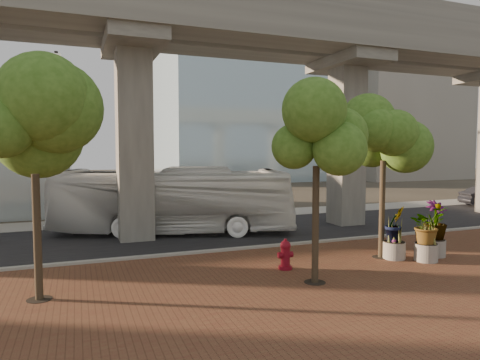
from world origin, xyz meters
name	(u,v)px	position (x,y,z in m)	size (l,w,h in m)	color
ground	(266,238)	(0.00, 0.00, 0.00)	(160.00, 160.00, 0.00)	#322D24
brick_plaza	(370,286)	(0.00, -8.00, 0.03)	(70.00, 13.00, 0.06)	brown
asphalt_road	(250,231)	(0.00, 2.00, 0.02)	(90.00, 8.00, 0.04)	black
curb_strip	(284,245)	(0.00, -2.00, 0.08)	(70.00, 0.25, 0.16)	#9F9D94
far_sidewalk	(218,216)	(0.00, 7.50, 0.03)	(90.00, 3.00, 0.06)	#9F9D94
transit_viaduct	(251,93)	(0.00, 2.00, 7.29)	(72.00, 5.60, 12.40)	gray
midrise_block	(392,101)	(38.00, 36.00, 12.00)	(18.00, 16.00, 24.00)	gray
transit_bus	(174,201)	(-3.95, 2.74, 1.71)	(2.87, 12.24, 3.41)	white
fire_hydrant	(285,255)	(-1.69, -5.41, 0.59)	(0.55, 0.49, 1.10)	maroon
planter_front	(427,228)	(3.89, -6.34, 1.35)	(1.93, 1.93, 2.12)	#AEAA9D
planter_right	(435,223)	(4.79, -5.85, 1.42)	(2.10, 2.10, 2.25)	#9A958B
planter_left	(395,227)	(3.00, -5.60, 1.33)	(1.90, 1.90, 2.09)	gray
street_tree_far_west	(34,133)	(-9.69, -5.69, 4.80)	(3.94, 3.94, 6.56)	#453827
street_tree_near_west	(317,136)	(-1.50, -7.13, 4.77)	(3.30, 3.30, 6.24)	#453827
street_tree_near_east	(384,133)	(2.66, -5.25, 4.98)	(3.68, 3.68, 6.62)	#453827
streetlamp_west	(59,130)	(-9.42, 5.75, 5.39)	(0.46, 1.34, 9.25)	#313035
streetlamp_east	(331,148)	(8.42, 7.39, 4.51)	(0.38, 1.12, 7.72)	#2E2D32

